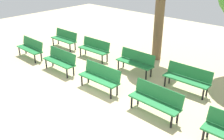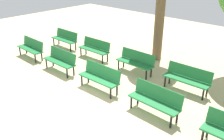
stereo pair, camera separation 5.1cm
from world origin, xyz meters
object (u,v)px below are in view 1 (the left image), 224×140
Objects in this scene: bench_r0_c0 at (31,47)px; bench_r1_c3 at (187,77)px; bench_r0_c2 at (100,76)px; bench_r1_c2 at (136,61)px; bench_r0_c1 at (60,60)px; bench_r1_c1 at (94,48)px; bench_r1_c0 at (65,38)px; bench_r0_c3 at (156,99)px.

bench_r1_c3 is (6.73, 1.97, 0.00)m from bench_r0_c0.
bench_r0_c0 is 1.00× the size of bench_r0_c2.
bench_r0_c1 is at bearing -139.59° from bench_r1_c2.
bench_r0_c1 is 2.26m from bench_r0_c2.
bench_r0_c1 is 1.00× the size of bench_r1_c1.
bench_r0_c2 is at bearing -23.33° from bench_r1_c0.
bench_r1_c3 is at bearing 39.78° from bench_r0_c2.
bench_r0_c1 is 1.91m from bench_r1_c1.
bench_r1_c3 is at bearing 0.86° from bench_r1_c2.
bench_r1_c3 is (6.74, 0.04, 0.00)m from bench_r1_c0.
bench_r0_c2 is 1.00× the size of bench_r1_c1.
bench_r1_c1 is (2.20, 1.91, 0.00)m from bench_r0_c0.
bench_r0_c3 is at bearing 0.54° from bench_r0_c1.
bench_r0_c2 is 1.00× the size of bench_r0_c3.
bench_r0_c0 is 2.92m from bench_r1_c1.
bench_r0_c2 is 1.01× the size of bench_r1_c0.
bench_r0_c0 is 1.01× the size of bench_r0_c1.
bench_r0_c1 is 1.00× the size of bench_r1_c2.
bench_r1_c0 is (-0.00, 1.93, 0.00)m from bench_r0_c0.
bench_r0_c3 is at bearing -23.78° from bench_r1_c1.
bench_r0_c1 is at bearing 1.35° from bench_r0_c0.
bench_r0_c1 is at bearing -157.87° from bench_r1_c3.
bench_r0_c1 is 4.52m from bench_r0_c3.
bench_r0_c2 is 1.94m from bench_r1_c2.
bench_r1_c0 and bench_r1_c1 have the same top height.
bench_r0_c2 is at bearing -178.14° from bench_r0_c3.
bench_r1_c1 is at bearing 42.24° from bench_r0_c0.
bench_r1_c1 is at bearing 138.76° from bench_r0_c2.
bench_r0_c1 and bench_r1_c1 have the same top height.
bench_r0_c1 is (2.22, 0.00, 0.00)m from bench_r0_c0.
bench_r0_c3 is 1.01× the size of bench_r1_c0.
bench_r0_c0 is 6.73m from bench_r0_c3.
bench_r1_c1 is at bearing 158.75° from bench_r0_c3.
bench_r0_c2 and bench_r0_c3 have the same top height.
bench_r0_c1 and bench_r1_c3 have the same top height.
bench_r1_c2 is 0.99× the size of bench_r1_c3.
bench_r0_c2 and bench_r1_c1 have the same top height.
bench_r0_c1 is at bearing -41.04° from bench_r1_c0.
bench_r1_c0 is 2.21m from bench_r1_c1.
bench_r1_c3 is at bearing 91.34° from bench_r0_c3.
bench_r1_c3 is at bearing 17.57° from bench_r0_c0.
bench_r0_c0 is 7.02m from bench_r1_c3.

